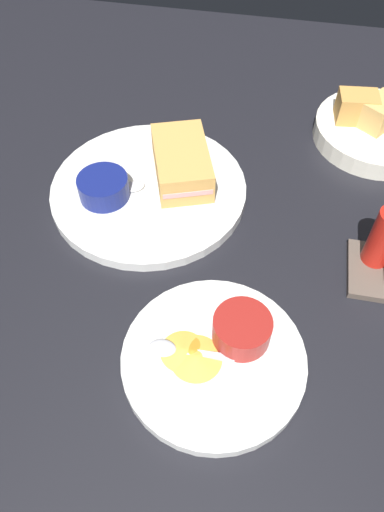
# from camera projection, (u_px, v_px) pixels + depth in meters

# --- Properties ---
(ground_plane) EXTENTS (1.10, 1.10, 0.03)m
(ground_plane) POSITION_uv_depth(u_px,v_px,m) (196.00, 199.00, 0.74)
(ground_plane) COLOR black
(plate_sandwich_main) EXTENTS (0.29, 0.29, 0.02)m
(plate_sandwich_main) POSITION_uv_depth(u_px,v_px,m) (149.00, 190.00, 0.72)
(plate_sandwich_main) COLOR silver
(plate_sandwich_main) RESTS_ON ground_plane
(sandwich_half_near) EXTENTS (0.15, 0.12, 0.05)m
(sandwich_half_near) POSITION_uv_depth(u_px,v_px,m) (182.00, 162.00, 0.71)
(sandwich_half_near) COLOR tan
(sandwich_half_near) RESTS_ON plate_sandwich_main
(ramekin_dark_sauce) EXTENTS (0.07, 0.07, 0.03)m
(ramekin_dark_sauce) POSITION_uv_depth(u_px,v_px,m) (103.00, 187.00, 0.69)
(ramekin_dark_sauce) COLOR navy
(ramekin_dark_sauce) RESTS_ON plate_sandwich_main
(spoon_by_dark_ramekin) EXTENTS (0.06, 0.09, 0.01)m
(spoon_by_dark_ramekin) POSITION_uv_depth(u_px,v_px,m) (143.00, 184.00, 0.71)
(spoon_by_dark_ramekin) COLOR silver
(spoon_by_dark_ramekin) RESTS_ON plate_sandwich_main
(plate_chips_companion) EXTENTS (0.21, 0.21, 0.02)m
(plate_chips_companion) POSITION_uv_depth(u_px,v_px,m) (214.00, 360.00, 0.55)
(plate_chips_companion) COLOR silver
(plate_chips_companion) RESTS_ON ground_plane
(ramekin_light_gravy) EXTENTS (0.07, 0.07, 0.03)m
(ramekin_light_gravy) POSITION_uv_depth(u_px,v_px,m) (242.00, 329.00, 0.55)
(ramekin_light_gravy) COLOR maroon
(ramekin_light_gravy) RESTS_ON plate_chips_companion
(spoon_by_gravy_ramekin) EXTENTS (0.02, 0.10, 0.01)m
(spoon_by_gravy_ramekin) POSITION_uv_depth(u_px,v_px,m) (174.00, 350.00, 0.55)
(spoon_by_gravy_ramekin) COLOR silver
(spoon_by_gravy_ramekin) RESTS_ON plate_chips_companion
(plantain_chip_scatter) EXTENTS (0.07, 0.08, 0.01)m
(plantain_chip_scatter) POSITION_uv_depth(u_px,v_px,m) (191.00, 353.00, 0.55)
(plantain_chip_scatter) COLOR gold
(plantain_chip_scatter) RESTS_ON plate_chips_companion
(bread_basket_rear) EXTENTS (0.20, 0.20, 0.07)m
(bread_basket_rear) POSITION_uv_depth(u_px,v_px,m) (375.00, 128.00, 0.79)
(bread_basket_rear) COLOR silver
(bread_basket_rear) RESTS_ON ground_plane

